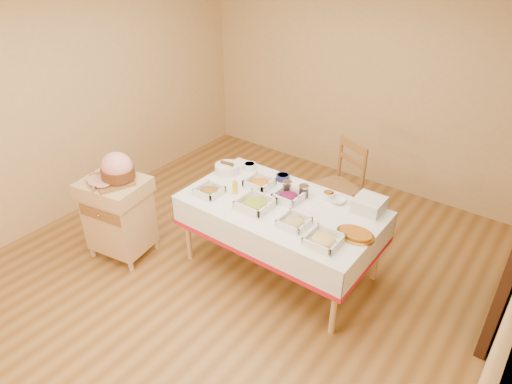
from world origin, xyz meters
TOP-DOWN VIEW (x-y plane):
  - room_shell at (0.00, 0.00)m, footprint 5.00×5.00m
  - dining_table at (0.30, 0.30)m, footprint 1.82×1.02m
  - butcher_cart at (-1.14, -0.45)m, footprint 0.68×0.60m
  - dining_chair at (0.39, 1.29)m, footprint 0.59×0.58m
  - ham_on_board at (-1.09, -0.42)m, footprint 0.44×0.42m
  - serving_dish_a at (-0.35, 0.04)m, footprint 0.24×0.23m
  - serving_dish_b at (0.14, 0.11)m, footprint 0.29×0.29m
  - serving_dish_c at (0.57, 0.09)m, footprint 0.24×0.24m
  - serving_dish_d at (0.90, 0.02)m, footprint 0.27×0.27m
  - serving_dish_e at (-0.05, 0.44)m, footprint 0.25×0.24m
  - serving_dish_f at (0.31, 0.41)m, footprint 0.25×0.24m
  - small_bowl_left at (-0.35, 0.67)m, footprint 0.13×0.13m
  - small_bowl_mid at (0.06, 0.69)m, footprint 0.13×0.13m
  - small_bowl_right at (0.59, 0.66)m, footprint 0.12×0.12m
  - bowl_white_imported at (0.32, 0.58)m, footprint 0.17×0.17m
  - bowl_small_imported at (0.70, 0.64)m, footprint 0.18×0.18m
  - preserve_jar_left at (0.22, 0.51)m, footprint 0.09×0.09m
  - preserve_jar_right at (0.40, 0.53)m, footprint 0.10×0.10m
  - mustard_bottle at (-0.16, 0.20)m, footprint 0.05×0.05m
  - bread_basket at (-0.49, 0.47)m, footprint 0.25×0.25m
  - plate_stack at (0.98, 0.68)m, footprint 0.25×0.25m
  - brass_platter at (1.07, 0.26)m, footprint 0.33×0.23m

SIDE VIEW (x-z plane):
  - butcher_cart at x=-1.14m, z-range 0.06..0.91m
  - dining_chair at x=0.39m, z-range 0.01..1.03m
  - dining_table at x=0.30m, z-range 0.22..0.98m
  - bowl_white_imported at x=0.32m, z-range 0.76..0.79m
  - brass_platter at x=1.07m, z-range 0.76..0.80m
  - bowl_small_imported at x=0.70m, z-range 0.76..0.81m
  - serving_dish_c at x=0.57m, z-range 0.74..0.84m
  - small_bowl_mid at x=0.06m, z-range 0.76..0.82m
  - serving_dish_a at x=-0.35m, z-range 0.74..0.84m
  - serving_dish_d at x=0.90m, z-range 0.74..0.84m
  - small_bowl_right at x=0.59m, z-range 0.76..0.82m
  - small_bowl_left at x=-0.35m, z-range 0.76..0.83m
  - serving_dish_f at x=0.31m, z-range 0.74..0.85m
  - serving_dish_e at x=-0.05m, z-range 0.74..0.85m
  - serving_dish_b at x=0.14m, z-range 0.74..0.86m
  - bread_basket at x=-0.49m, z-range 0.75..0.86m
  - preserve_jar_left at x=0.22m, z-range 0.75..0.87m
  - preserve_jar_right at x=0.40m, z-range 0.75..0.88m
  - plate_stack at x=0.98m, z-range 0.76..0.88m
  - mustard_bottle at x=-0.16m, z-range 0.75..0.91m
  - ham_on_board at x=-1.09m, z-range 0.83..1.13m
  - room_shell at x=0.00m, z-range -1.20..3.80m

